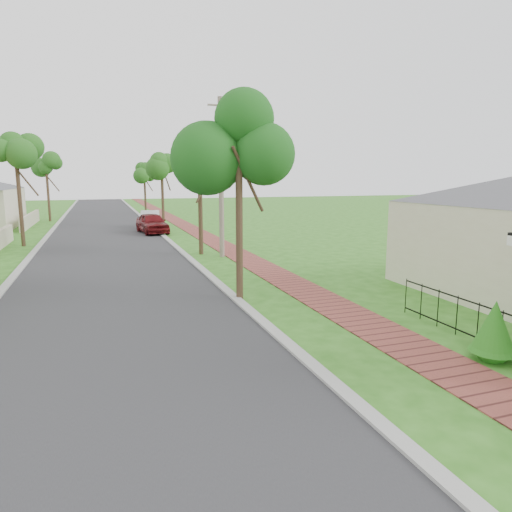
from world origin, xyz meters
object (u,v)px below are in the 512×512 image
parked_car_red (152,223)px  near_tree (239,143)px  utility_pole (221,178)px  parked_car_white (150,219)px

parked_car_red → near_tree: bearing=-95.7°
utility_pole → parked_car_red: bearing=101.1°
parked_car_red → near_tree: 19.32m
parked_car_white → utility_pole: 14.97m
parked_car_red → utility_pole: 11.62m
utility_pole → near_tree: bearing=-100.8°
parked_car_white → near_tree: 22.77m
parked_car_white → utility_pole: utility_pole is taller
near_tree → parked_car_white: bearing=91.0°
parked_car_red → parked_car_white: parked_car_red is taller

